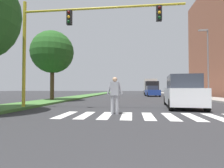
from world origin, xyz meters
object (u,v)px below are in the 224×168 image
object	(u,v)px
street_lamp_right	(207,57)
sedan_midblock	(152,91)
pedestrian_performer	(115,94)
traffic_light_gantry	(69,31)
suv_crossing	(183,92)
tree_mid	(52,52)
truck_box_delivery	(151,86)

from	to	relation	value
street_lamp_right	sedan_midblock	xyz separation A→B (m)	(-5.04, 7.78, -3.83)
pedestrian_performer	sedan_midblock	size ratio (longest dim) A/B	0.41
pedestrian_performer	traffic_light_gantry	bearing A→B (deg)	153.56
suv_crossing	street_lamp_right	bearing A→B (deg)	60.59
tree_mid	suv_crossing	bearing A→B (deg)	-23.22
street_lamp_right	sedan_midblock	size ratio (longest dim) A/B	1.83
traffic_light_gantry	sedan_midblock	size ratio (longest dim) A/B	2.18
street_lamp_right	pedestrian_performer	size ratio (longest dim) A/B	4.44
traffic_light_gantry	sedan_midblock	distance (m)	20.01
suv_crossing	sedan_midblock	distance (m)	16.68
pedestrian_performer	sedan_midblock	bearing A→B (deg)	79.10
suv_crossing	pedestrian_performer	bearing A→B (deg)	-140.01
tree_mid	truck_box_delivery	bearing A→B (deg)	60.79
traffic_light_gantry	suv_crossing	distance (m)	7.63
truck_box_delivery	pedestrian_performer	bearing A→B (deg)	-99.06
pedestrian_performer	truck_box_delivery	xyz separation A→B (m)	(4.38, 27.48, 0.70)
pedestrian_performer	sedan_midblock	xyz separation A→B (m)	(3.83, 19.91, -0.17)
tree_mid	sedan_midblock	size ratio (longest dim) A/B	1.57
tree_mid	traffic_light_gantry	distance (m)	7.53
traffic_light_gantry	pedestrian_performer	distance (m)	4.56
tree_mid	truck_box_delivery	distance (m)	22.81
street_lamp_right	tree_mid	bearing A→B (deg)	-164.21
tree_mid	street_lamp_right	distance (m)	16.13
suv_crossing	truck_box_delivery	xyz separation A→B (m)	(0.53, 24.25, 0.70)
street_lamp_right	pedestrian_performer	bearing A→B (deg)	-126.17
pedestrian_performer	truck_box_delivery	size ratio (longest dim) A/B	0.27
traffic_light_gantry	suv_crossing	bearing A→B (deg)	16.10
pedestrian_performer	truck_box_delivery	world-z (taller)	truck_box_delivery
traffic_light_gantry	suv_crossing	size ratio (longest dim) A/B	1.87
tree_mid	traffic_light_gantry	xyz separation A→B (m)	(3.95, -6.40, -0.23)
tree_mid	sedan_midblock	xyz separation A→B (m)	(10.48, 12.17, -3.83)
street_lamp_right	pedestrian_performer	distance (m)	15.47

